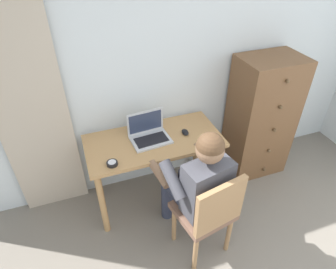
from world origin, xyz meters
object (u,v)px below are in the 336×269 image
at_px(desk, 154,150).
at_px(chair, 209,212).
at_px(laptop, 149,134).
at_px(dresser, 261,118).
at_px(computer_mouse, 185,132).
at_px(person_seated, 197,181).
at_px(desk_clock, 112,163).

distance_m(desk, chair, 0.77).
xyz_separation_m(desk, laptop, (-0.03, 0.03, 0.17)).
relative_size(dresser, chair, 1.47).
bearing_deg(chair, laptop, 107.47).
distance_m(chair, computer_mouse, 0.77).
bearing_deg(person_seated, desk, 107.86).
bearing_deg(desk, desk_clock, -153.67).
distance_m(laptop, computer_mouse, 0.34).
xyz_separation_m(person_seated, laptop, (-0.21, 0.58, 0.11)).
height_order(computer_mouse, desk_clock, computer_mouse).
xyz_separation_m(dresser, person_seated, (-1.02, -0.63, 0.03)).
xyz_separation_m(chair, computer_mouse, (0.09, 0.72, 0.26)).
bearing_deg(computer_mouse, desk, -177.54).
xyz_separation_m(chair, desk_clock, (-0.62, 0.52, 0.26)).
bearing_deg(desk, laptop, 134.08).
bearing_deg(desk, dresser, 3.90).
relative_size(desk, laptop, 3.40).
relative_size(dresser, desk_clock, 14.69).
bearing_deg(desk_clock, computer_mouse, 15.02).
height_order(chair, computer_mouse, chair).
bearing_deg(dresser, desk_clock, -169.92).
distance_m(desk, laptop, 0.17).
relative_size(laptop, computer_mouse, 3.58).
bearing_deg(computer_mouse, dresser, 11.13).
bearing_deg(laptop, dresser, 2.23).
distance_m(desk, person_seated, 0.58).
bearing_deg(person_seated, dresser, 31.63).
bearing_deg(chair, person_seated, 99.65).
xyz_separation_m(dresser, chair, (-0.99, -0.81, -0.15)).
xyz_separation_m(dresser, desk_clock, (-1.62, -0.29, 0.10)).
distance_m(chair, desk_clock, 0.85).
xyz_separation_m(desk, computer_mouse, (0.30, -0.01, 0.13)).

